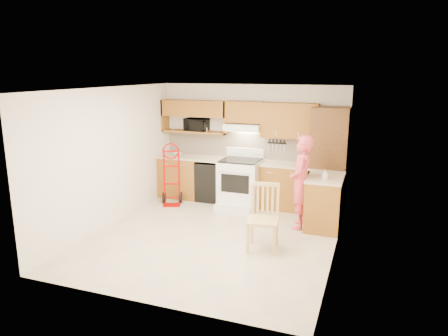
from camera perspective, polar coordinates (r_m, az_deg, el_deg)
The scene contains 28 objects.
floor at distance 7.27m, azimuth -1.36°, elevation -9.40°, with size 4.00×4.50×0.02m, color #C3B39E.
ceiling at distance 6.72m, azimuth -1.48°, elevation 10.86°, with size 4.00×4.50×0.02m, color white.
wall_back at distance 8.99m, azimuth 3.84°, elevation 3.34°, with size 4.00×0.02×2.50m, color silver.
wall_front at distance 4.93m, azimuth -11.08°, elevation -5.21°, with size 4.00×0.02×2.50m, color silver.
wall_left at distance 7.83m, azimuth -15.26°, elevation 1.43°, with size 0.02×4.50×2.50m, color silver.
wall_right at distance 6.45m, azimuth 15.45°, elevation -1.05°, with size 0.02×4.50×2.50m, color silver.
backsplash at distance 8.97m, azimuth 3.79°, elevation 3.00°, with size 3.92×0.03×0.55m, color beige.
lower_cab_left at distance 9.42m, azimuth -5.86°, elevation -1.22°, with size 0.90×0.60×0.90m, color brown.
dishwasher at distance 9.13m, azimuth -1.61°, elevation -1.78°, with size 0.60×0.60×0.85m, color black.
lower_cab_right at distance 8.68m, azimuth 8.46°, elevation -2.55°, with size 1.14×0.60×0.90m, color brown.
countertop_left at distance 9.19m, azimuth -4.24°, elevation 1.46°, with size 1.50×0.63×0.04m, color #BFAE92.
countertop_right at distance 8.56m, azimuth 8.57°, elevation 0.48°, with size 1.14×0.63×0.04m, color #BFAE92.
cab_return_right at distance 7.79m, azimuth 13.55°, elevation -4.61°, with size 0.60×1.00×0.90m, color brown.
countertop_return at distance 7.67m, azimuth 13.73°, elevation -1.26°, with size 0.63×1.00×0.04m, color #BFAE92.
pantry_tall at distance 8.42m, azimuth 14.07°, elevation 0.91°, with size 0.70×0.60×2.10m, color brown.
upper_cab_left at distance 9.15m, azimuth -4.01°, elevation 8.13°, with size 1.50×0.33×0.34m, color brown.
upper_shelf_mw at distance 9.21m, azimuth -3.96°, elevation 4.97°, with size 1.50×0.33×0.04m, color brown.
upper_cab_center at distance 8.76m, azimuth 2.83°, elevation 7.66°, with size 0.76×0.33×0.44m, color brown.
upper_cab_right at distance 8.55m, azimuth 8.95°, elevation 6.43°, with size 1.14×0.33×0.70m, color brown.
range_hood at distance 8.74m, azimuth 2.68°, elevation 5.60°, with size 0.76×0.46×0.14m, color white.
knife_strip at distance 8.80m, azimuth 7.19°, elevation 2.99°, with size 0.40×0.05×0.29m, color black, non-canonical shape.
microwave at distance 9.18m, azimuth -3.78°, elevation 5.93°, with size 0.49×0.33×0.27m, color black.
range at distance 8.56m, azimuth 2.11°, elevation -1.62°, with size 0.81×1.06×1.19m, color white, non-canonical shape.
person at distance 7.55m, azimuth 10.46°, elevation -1.93°, with size 0.61×0.40×1.69m, color #DE4851.
hand_truck at distance 8.83m, azimuth -7.20°, elevation -1.26°, with size 0.47×0.43×1.19m, color #AD0501, non-canonical shape.
dining_chair at distance 6.62m, azimuth 5.36°, elevation -6.81°, with size 0.47×0.51×1.05m, color tan, non-canonical shape.
soap_bottle at distance 7.45m, azimuth 13.60°, elevation -0.82°, with size 0.08×0.08×0.18m, color white.
bowl at distance 9.33m, azimuth -6.31°, elevation 1.89°, with size 0.21×0.21×0.05m, color white.
Camera 1 is at (2.45, -6.25, 2.79)m, focal length 33.51 mm.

